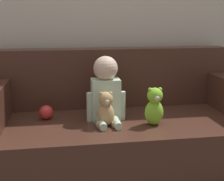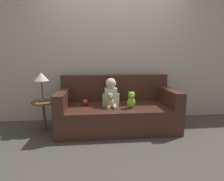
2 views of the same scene
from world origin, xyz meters
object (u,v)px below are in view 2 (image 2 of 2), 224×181
at_px(person_baby, 111,93).
at_px(plush_toy_side, 131,100).
at_px(side_table, 42,88).
at_px(couch, 117,110).
at_px(teddy_bear_brown, 110,101).
at_px(toy_ball, 85,102).

bearing_deg(person_baby, plush_toy_side, -27.76).
relative_size(plush_toy_side, side_table, 0.28).
relative_size(couch, teddy_bear_brown, 7.99).
relative_size(person_baby, side_table, 0.48).
height_order(teddy_bear_brown, side_table, side_table).
distance_m(couch, person_baby, 0.33).
relative_size(couch, side_table, 2.01).
relative_size(teddy_bear_brown, side_table, 0.25).
bearing_deg(side_table, couch, 3.15).
relative_size(teddy_bear_brown, toy_ball, 2.39).
height_order(couch, teddy_bear_brown, couch).
distance_m(plush_toy_side, toy_ball, 0.77).
distance_m(person_baby, plush_toy_side, 0.35).
height_order(person_baby, side_table, side_table).
bearing_deg(couch, side_table, -176.85).
bearing_deg(teddy_bear_brown, person_baby, 81.73).
relative_size(person_baby, plush_toy_side, 1.74).
bearing_deg(toy_ball, person_baby, -11.30).
bearing_deg(couch, toy_ball, 179.49).
bearing_deg(side_table, toy_ball, 6.08).
relative_size(plush_toy_side, toy_ball, 2.61).
bearing_deg(toy_ball, side_table, -173.92).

